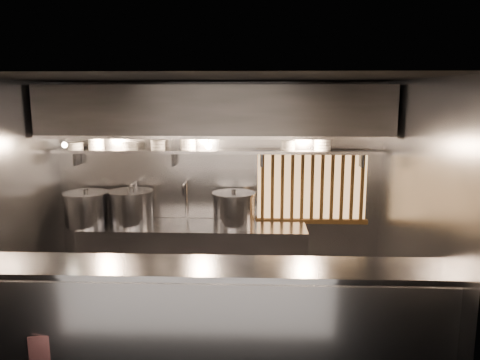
# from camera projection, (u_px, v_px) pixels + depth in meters

# --- Properties ---
(floor) EXTENTS (4.50, 4.50, 0.00)m
(floor) POSITION_uv_depth(u_px,v_px,m) (208.00, 329.00, 5.32)
(floor) COLOR black
(floor) RESTS_ON ground
(ceiling) EXTENTS (4.50, 4.50, 0.00)m
(ceiling) POSITION_uv_depth(u_px,v_px,m) (205.00, 78.00, 4.82)
(ceiling) COLOR black
(ceiling) RESTS_ON wall_back
(wall_back) EXTENTS (4.50, 0.00, 4.50)m
(wall_back) POSITION_uv_depth(u_px,v_px,m) (218.00, 184.00, 6.54)
(wall_back) COLOR gray
(wall_back) RESTS_ON floor
(wall_left) EXTENTS (0.00, 3.00, 3.00)m
(wall_left) POSITION_uv_depth(u_px,v_px,m) (4.00, 208.00, 5.16)
(wall_left) COLOR gray
(wall_left) RESTS_ON floor
(wall_right) EXTENTS (0.00, 3.00, 3.00)m
(wall_right) POSITION_uv_depth(u_px,v_px,m) (417.00, 212.00, 4.98)
(wall_right) COLOR gray
(wall_right) RESTS_ON floor
(serving_counter) EXTENTS (4.50, 0.56, 1.13)m
(serving_counter) POSITION_uv_depth(u_px,v_px,m) (197.00, 324.00, 4.28)
(serving_counter) COLOR #98989D
(serving_counter) RESTS_ON floor
(cooking_bench) EXTENTS (3.00, 0.70, 0.90)m
(cooking_bench) POSITION_uv_depth(u_px,v_px,m) (195.00, 257.00, 6.36)
(cooking_bench) COLOR #98989D
(cooking_bench) RESTS_ON floor
(bowl_shelf) EXTENTS (4.40, 0.34, 0.04)m
(bowl_shelf) POSITION_uv_depth(u_px,v_px,m) (217.00, 151.00, 6.28)
(bowl_shelf) COLOR #98989D
(bowl_shelf) RESTS_ON wall_back
(exhaust_hood) EXTENTS (4.40, 0.81, 0.65)m
(exhaust_hood) POSITION_uv_depth(u_px,v_px,m) (215.00, 111.00, 5.97)
(exhaust_hood) COLOR #2D2D30
(exhaust_hood) RESTS_ON ceiling
(wood_screen) EXTENTS (1.56, 0.09, 1.04)m
(wood_screen) POSITION_uv_depth(u_px,v_px,m) (312.00, 187.00, 6.45)
(wood_screen) COLOR #E5A967
(wood_screen) RESTS_ON wall_back
(faucet_left) EXTENTS (0.04, 0.30, 0.50)m
(faucet_left) POSITION_uv_depth(u_px,v_px,m) (135.00, 192.00, 6.47)
(faucet_left) COLOR silver
(faucet_left) RESTS_ON wall_back
(faucet_right) EXTENTS (0.04, 0.30, 0.50)m
(faucet_right) POSITION_uv_depth(u_px,v_px,m) (185.00, 192.00, 6.45)
(faucet_right) COLOR silver
(faucet_right) RESTS_ON wall_back
(heat_lamp) EXTENTS (0.25, 0.35, 0.20)m
(heat_lamp) POSITION_uv_depth(u_px,v_px,m) (63.00, 140.00, 5.86)
(heat_lamp) COLOR #98989D
(heat_lamp) RESTS_ON exhaust_hood
(pendant_bulb) EXTENTS (0.09, 0.09, 0.19)m
(pendant_bulb) POSITION_uv_depth(u_px,v_px,m) (209.00, 146.00, 6.15)
(pendant_bulb) COLOR #2D2D30
(pendant_bulb) RESTS_ON exhaust_hood
(stock_pot_left) EXTENTS (0.79, 0.79, 0.48)m
(stock_pot_left) POSITION_uv_depth(u_px,v_px,m) (87.00, 208.00, 6.28)
(stock_pot_left) COLOR #98989D
(stock_pot_left) RESTS_ON cooking_bench
(stock_pot_mid) EXTENTS (0.69, 0.69, 0.50)m
(stock_pot_mid) POSITION_uv_depth(u_px,v_px,m) (132.00, 207.00, 6.31)
(stock_pot_mid) COLOR #98989D
(stock_pot_mid) RESTS_ON cooking_bench
(stock_pot_right) EXTENTS (0.61, 0.61, 0.49)m
(stock_pot_right) POSITION_uv_depth(u_px,v_px,m) (234.00, 209.00, 6.26)
(stock_pot_right) COLOR #98989D
(stock_pot_right) RESTS_ON cooking_bench
(red_placard) EXTENTS (0.27, 0.08, 0.38)m
(red_placard) POSITION_uv_depth(u_px,v_px,m) (46.00, 356.00, 4.11)
(red_placard) COLOR red
(red_placard) RESTS_ON serving_counter
(bowl_stack_0) EXTENTS (0.23, 0.23, 0.09)m
(bowl_stack_0) POSITION_uv_depth(u_px,v_px,m) (75.00, 146.00, 6.34)
(bowl_stack_0) COLOR silver
(bowl_stack_0) RESTS_ON bowl_shelf
(bowl_stack_1) EXTENTS (0.23, 0.23, 0.17)m
(bowl_stack_1) POSITION_uv_depth(u_px,v_px,m) (96.00, 143.00, 6.32)
(bowl_stack_1) COLOR silver
(bowl_stack_1) RESTS_ON bowl_shelf
(bowl_stack_2) EXTENTS (0.22, 0.22, 0.09)m
(bowl_stack_2) POSITION_uv_depth(u_px,v_px,m) (130.00, 146.00, 6.31)
(bowl_stack_2) COLOR silver
(bowl_stack_2) RESTS_ON bowl_shelf
(bowl_stack_3) EXTENTS (0.21, 0.21, 0.13)m
(bowl_stack_3) POSITION_uv_depth(u_px,v_px,m) (158.00, 145.00, 6.30)
(bowl_stack_3) COLOR silver
(bowl_stack_3) RESTS_ON bowl_shelf
(bowl_stack_4) EXTENTS (0.22, 0.22, 0.17)m
(bowl_stack_4) POSITION_uv_depth(u_px,v_px,m) (188.00, 143.00, 6.28)
(bowl_stack_4) COLOR silver
(bowl_stack_4) RESTS_ON bowl_shelf
(bowl_stack_5) EXTENTS (0.20, 0.20, 0.13)m
(bowl_stack_5) POSITION_uv_depth(u_px,v_px,m) (288.00, 145.00, 6.23)
(bowl_stack_5) COLOR silver
(bowl_stack_5) RESTS_ON bowl_shelf
(bowl_stack_6) EXTENTS (0.24, 0.24, 0.17)m
(bowl_stack_6) POSITION_uv_depth(u_px,v_px,m) (322.00, 144.00, 6.21)
(bowl_stack_6) COLOR silver
(bowl_stack_6) RESTS_ON bowl_shelf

